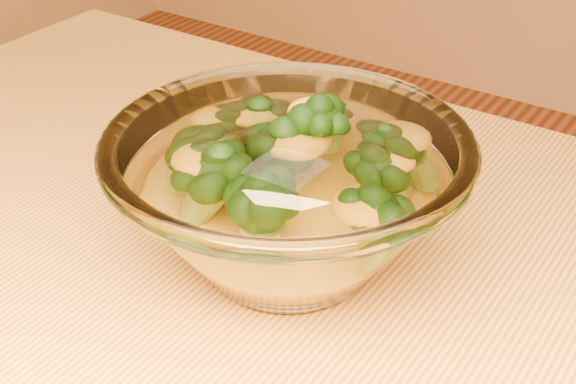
# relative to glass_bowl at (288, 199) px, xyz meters

# --- Properties ---
(glass_bowl) EXTENTS (0.24, 0.24, 0.11)m
(glass_bowl) POSITION_rel_glass_bowl_xyz_m (0.00, 0.00, 0.00)
(glass_bowl) COLOR white
(glass_bowl) RESTS_ON table
(cheese_sauce) EXTENTS (0.14, 0.14, 0.04)m
(cheese_sauce) POSITION_rel_glass_bowl_xyz_m (0.00, -0.00, -0.02)
(cheese_sauce) COLOR gold
(cheese_sauce) RESTS_ON glass_bowl
(broccoli_heap) EXTENTS (0.17, 0.16, 0.08)m
(broccoli_heap) POSITION_rel_glass_bowl_xyz_m (-0.01, 0.01, 0.02)
(broccoli_heap) COLOR black
(broccoli_heap) RESTS_ON cheese_sauce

